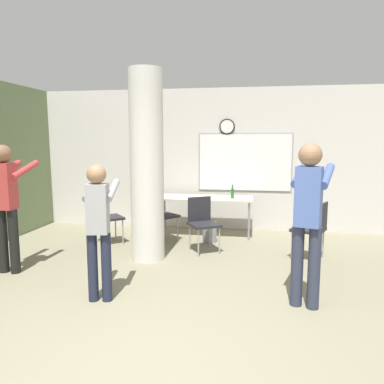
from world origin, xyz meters
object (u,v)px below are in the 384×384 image
(folding_table, at_px, (204,200))
(bottle_on_table, at_px, (232,193))
(person_playing_front, at_px, (99,222))
(chair_table_left, at_px, (160,213))
(chair_mid_room, at_px, (313,226))
(person_watching_back, at_px, (7,198))
(chair_near_pillar, at_px, (105,215))
(chair_table_front, at_px, (203,220))
(person_playing_side, at_px, (308,212))

(folding_table, height_order, bottle_on_table, bottle_on_table)
(person_playing_front, bearing_deg, chair_table_left, 88.79)
(chair_table_left, height_order, person_playing_front, person_playing_front)
(folding_table, distance_m, chair_table_left, 0.94)
(bottle_on_table, relative_size, chair_mid_room, 0.29)
(chair_table_left, height_order, chair_mid_room, same)
(chair_mid_room, relative_size, person_watching_back, 0.50)
(chair_near_pillar, bearing_deg, bottle_on_table, 21.69)
(chair_near_pillar, height_order, person_watching_back, person_watching_back)
(chair_table_front, relative_size, chair_near_pillar, 1.00)
(person_watching_back, bearing_deg, person_playing_side, -6.74)
(folding_table, relative_size, chair_table_left, 2.07)
(person_playing_side, xyz_separation_m, person_watching_back, (-3.81, 0.45, -0.02))
(bottle_on_table, relative_size, chair_table_left, 0.29)
(folding_table, relative_size, person_playing_side, 1.03)
(bottle_on_table, xyz_separation_m, person_playing_front, (-1.29, -3.06, 0.08))
(chair_table_front, height_order, chair_near_pillar, same)
(chair_table_left, bearing_deg, folding_table, 39.71)
(chair_mid_room, relative_size, person_playing_side, 0.50)
(chair_mid_room, distance_m, person_playing_front, 3.20)
(person_playing_front, relative_size, person_watching_back, 0.88)
(folding_table, bearing_deg, chair_near_pillar, -150.70)
(chair_near_pillar, bearing_deg, chair_table_front, -5.23)
(chair_near_pillar, relative_size, person_watching_back, 0.50)
(folding_table, xyz_separation_m, chair_mid_room, (1.80, -1.23, -0.16))
(chair_mid_room, distance_m, person_playing_side, 1.78)
(chair_mid_room, bearing_deg, bottle_on_table, 137.27)
(chair_table_front, bearing_deg, person_playing_side, -53.35)
(person_watching_back, bearing_deg, bottle_on_table, 39.96)
(chair_table_front, xyz_separation_m, person_playing_side, (1.37, -1.84, 0.52))
(folding_table, bearing_deg, chair_table_front, -84.10)
(person_playing_front, bearing_deg, chair_table_front, 66.90)
(folding_table, height_order, person_watching_back, person_watching_back)
(chair_near_pillar, relative_size, person_playing_front, 0.57)
(chair_table_left, distance_m, person_playing_side, 3.22)
(chair_near_pillar, xyz_separation_m, person_playing_front, (0.85, -2.21, 0.39))
(folding_table, distance_m, person_playing_side, 3.27)
(chair_near_pillar, bearing_deg, chair_table_left, 19.27)
(bottle_on_table, distance_m, chair_near_pillar, 2.32)
(bottle_on_table, height_order, chair_near_pillar, bottle_on_table)
(chair_table_front, bearing_deg, chair_mid_room, -5.62)
(chair_table_front, bearing_deg, chair_near_pillar, 174.77)
(chair_mid_room, height_order, person_watching_back, person_watching_back)
(chair_table_front, xyz_separation_m, chair_near_pillar, (-1.72, 0.16, 0.00))
(chair_mid_room, relative_size, chair_table_front, 1.00)
(chair_table_left, distance_m, chair_table_front, 0.95)
(chair_table_left, distance_m, person_playing_front, 2.55)
(chair_mid_room, bearing_deg, person_playing_front, -143.70)
(folding_table, bearing_deg, person_watching_back, -133.60)
(chair_table_left, bearing_deg, chair_table_front, -30.00)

